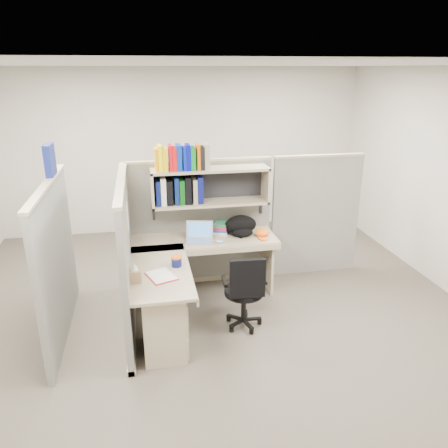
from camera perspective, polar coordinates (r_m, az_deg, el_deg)
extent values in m
plane|color=#37332B|center=(5.09, -1.51, -11.88)|extent=(6.00, 6.00, 0.00)
plane|color=beige|center=(7.43, -5.44, 9.41)|extent=(6.00, 0.00, 6.00)
plane|color=beige|center=(1.96, 13.87, -23.15)|extent=(6.00, 0.00, 6.00)
plane|color=silver|center=(4.34, -1.84, 20.12)|extent=(6.00, 6.00, 0.00)
cube|color=#61615C|center=(5.55, -3.10, 0.02)|extent=(1.80, 0.06, 1.60)
cube|color=tan|center=(5.33, -3.26, 8.29)|extent=(1.80, 0.08, 0.03)
cube|color=#61615C|center=(4.68, -12.57, -4.33)|extent=(0.06, 1.80, 1.60)
cube|color=tan|center=(4.42, -13.35, 5.38)|extent=(0.08, 1.80, 0.03)
cube|color=#61615C|center=(4.76, -21.02, -4.79)|extent=(0.06, 1.80, 1.60)
cube|color=#61615C|center=(5.95, 11.86, 0.97)|extent=(1.20, 0.06, 1.60)
cube|color=navy|center=(4.80, -21.81, 7.78)|extent=(0.07, 0.27, 0.32)
cube|color=white|center=(4.67, -12.49, 0.92)|extent=(0.00, 0.21, 0.28)
cube|color=gray|center=(5.17, -1.84, 7.15)|extent=(1.40, 0.34, 0.03)
cube|color=gray|center=(5.27, -1.79, 2.80)|extent=(1.40, 0.34, 0.03)
cube|color=gray|center=(5.16, -9.37, 4.53)|extent=(0.03, 0.34, 0.44)
cube|color=gray|center=(5.36, 5.46, 5.29)|extent=(0.03, 0.34, 0.44)
cube|color=black|center=(5.37, -2.09, 5.38)|extent=(1.38, 0.01, 0.41)
cube|color=orange|center=(5.06, -8.84, 8.34)|extent=(0.03, 0.20, 0.26)
cube|color=#FFE705|center=(5.06, -8.36, 8.53)|extent=(0.05, 0.20, 0.29)
cube|color=#E6C604|center=(5.07, -7.74, 8.40)|extent=(0.06, 0.20, 0.26)
cube|color=#B8071D|center=(5.07, -7.03, 8.61)|extent=(0.04, 0.20, 0.29)
cube|color=red|center=(5.07, -6.54, 8.47)|extent=(0.05, 0.20, 0.26)
cube|color=#052DA0|center=(5.07, -5.94, 8.67)|extent=(0.06, 0.20, 0.29)
cube|color=#05199D|center=(5.08, -5.22, 8.54)|extent=(0.04, 0.20, 0.26)
cube|color=#04098D|center=(5.08, -4.74, 8.73)|extent=(0.04, 0.20, 0.29)
cube|color=#086E23|center=(5.09, -4.13, 8.59)|extent=(0.06, 0.20, 0.26)
cube|color=#D65C05|center=(5.10, -3.43, 8.79)|extent=(0.04, 0.20, 0.29)
cube|color=black|center=(5.11, -2.94, 8.64)|extent=(0.05, 0.20, 0.26)
cube|color=gray|center=(5.11, -2.35, 8.83)|extent=(0.06, 0.20, 0.29)
cube|color=#07114A|center=(5.19, -8.63, 4.15)|extent=(0.05, 0.24, 0.29)
cube|color=silver|center=(5.19, -7.96, 4.35)|extent=(0.06, 0.24, 0.32)
cube|color=black|center=(5.20, -7.15, 4.24)|extent=(0.07, 0.24, 0.29)
cube|color=#07174C|center=(5.20, -6.26, 4.45)|extent=(0.05, 0.24, 0.32)
cube|color=#09400E|center=(5.21, -5.57, 4.33)|extent=(0.06, 0.24, 0.29)
cube|color=black|center=(5.21, -4.79, 4.53)|extent=(0.07, 0.24, 0.32)
cube|color=gray|center=(5.22, -3.89, 4.43)|extent=(0.05, 0.24, 0.29)
cube|color=#080D53|center=(5.23, -3.21, 4.62)|extent=(0.06, 0.24, 0.32)
cube|color=gray|center=(5.28, -2.59, -2.03)|extent=(1.74, 0.60, 0.03)
cube|color=gray|center=(4.53, -8.34, -6.06)|extent=(0.60, 1.34, 0.03)
cube|color=gray|center=(5.02, -2.08, -3.65)|extent=(1.74, 0.02, 0.07)
cube|color=gray|center=(4.56, -4.54, -6.19)|extent=(0.02, 1.34, 0.07)
cube|color=gray|center=(4.40, -7.85, -12.43)|extent=(0.40, 0.55, 0.68)
cube|color=tan|center=(4.31, -5.15, -9.96)|extent=(0.02, 0.50, 0.16)
cube|color=tan|center=(4.40, -5.08, -12.00)|extent=(0.02, 0.50, 0.16)
cube|color=tan|center=(4.52, -4.99, -14.37)|extent=(0.02, 0.50, 0.22)
cube|color=#B2B2B7|center=(4.31, -5.02, -9.95)|extent=(0.01, 0.12, 0.01)
cube|color=gray|center=(5.61, 5.56, -4.81)|extent=(0.03, 0.55, 0.70)
cylinder|color=#0D1450|center=(4.55, -6.22, -4.94)|extent=(0.11, 0.11, 0.10)
cylinder|color=#E85C15|center=(4.53, -6.24, -4.34)|extent=(0.11, 0.11, 0.02)
ellipsoid|color=#91A8CE|center=(5.12, -0.55, -2.29)|extent=(0.11, 0.09, 0.04)
cylinder|color=silver|center=(5.40, -2.42, -0.77)|extent=(0.08, 0.08, 0.10)
cylinder|color=black|center=(4.71, 2.61, -8.77)|extent=(0.42, 0.42, 0.06)
cube|color=black|center=(4.43, 3.10, -7.14)|extent=(0.36, 0.06, 0.42)
cylinder|color=black|center=(4.79, 2.57, -10.58)|extent=(0.05, 0.05, 0.36)
cylinder|color=black|center=(4.90, 2.54, -12.69)|extent=(0.40, 0.40, 0.09)
cube|color=black|center=(4.61, 0.06, -7.46)|extent=(0.05, 0.24, 0.04)
cube|color=black|center=(4.68, 5.16, -7.11)|extent=(0.05, 0.24, 0.04)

